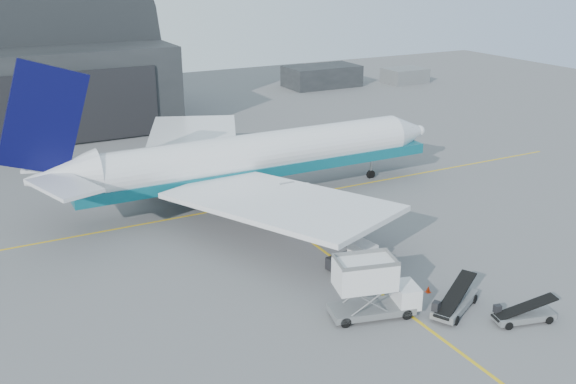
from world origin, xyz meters
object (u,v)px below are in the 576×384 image
belt_loader_a (454,303)px  belt_loader_b (523,315)px  pushback_tug (358,259)px  airliner (245,159)px  catering_truck (372,288)px

belt_loader_a → belt_loader_b: bearing=-73.8°
belt_loader_b → pushback_tug: bearing=128.4°
belt_loader_a → belt_loader_b: 4.56m
airliner → pushback_tug: size_ratio=9.55×
catering_truck → belt_loader_a: bearing=-7.0°
pushback_tug → catering_truck: bearing=-125.1°
airliner → catering_truck: 24.94m
catering_truck → pushback_tug: 7.47m
catering_truck → belt_loader_b: (8.76, -5.44, -1.61)m
catering_truck → airliner: bearing=100.2°
airliner → pushback_tug: airliner is taller
catering_truck → pushback_tug: (3.26, 6.58, -1.37)m
airliner → belt_loader_a: airliner is taller
airliner → catering_truck: (-1.67, -24.77, -2.31)m
pushback_tug → belt_loader_b: bearing=-74.1°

